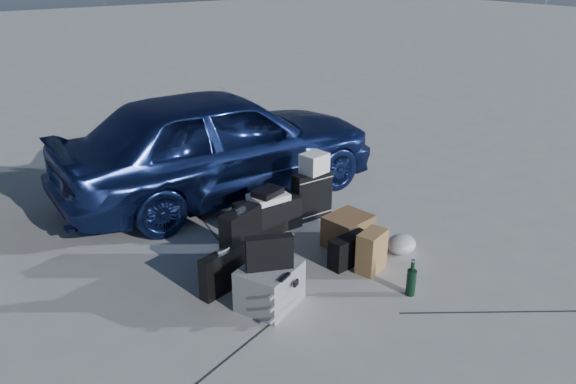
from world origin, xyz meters
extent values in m
plane|color=#B2B2AD|center=(0.00, 0.00, 0.00)|extent=(60.00, 60.00, 0.00)
imported|color=navy|center=(0.33, 2.31, 0.66)|extent=(3.93, 1.70, 1.32)
cube|color=gray|center=(-0.54, 0.00, 0.18)|extent=(0.62, 0.57, 0.36)
cube|color=black|center=(-0.55, -0.02, 0.50)|extent=(0.39, 0.24, 0.29)
cube|color=black|center=(-0.73, 0.41, 0.19)|extent=(0.50, 0.23, 0.38)
cube|color=black|center=(-0.38, 0.68, 0.28)|extent=(0.47, 0.29, 0.57)
cube|color=black|center=(0.80, 1.12, 0.27)|extent=(0.45, 0.17, 0.54)
cube|color=white|center=(0.81, 1.11, 0.65)|extent=(0.30, 0.26, 0.22)
cube|color=black|center=(0.23, 1.15, 0.17)|extent=(0.70, 0.31, 0.35)
cube|color=white|center=(0.24, 1.15, 0.38)|extent=(0.39, 0.29, 0.07)
cube|color=black|center=(0.22, 1.13, 0.45)|extent=(0.35, 0.29, 0.06)
cube|color=#A08145|center=(0.54, -0.10, 0.20)|extent=(0.33, 0.26, 0.39)
cube|color=brown|center=(0.70, 0.40, 0.16)|extent=(0.47, 0.43, 0.32)
ellipsoid|color=silver|center=(1.02, -0.03, 0.09)|extent=(0.40, 0.37, 0.18)
cube|color=black|center=(0.44, 0.10, 0.15)|extent=(0.43, 0.18, 0.29)
cylinder|color=black|center=(0.53, -0.60, 0.16)|extent=(0.11, 0.11, 0.33)
camera|label=1|loc=(-2.76, -3.31, 2.71)|focal=35.00mm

